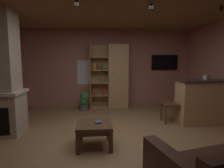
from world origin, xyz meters
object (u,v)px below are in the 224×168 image
object	(u,v)px
dining_chair	(174,101)
wall_mounted_tv	(165,63)
kitchen_bar_counter	(208,101)
coffee_table	(94,128)
table_book_0	(98,122)
tissue_box	(206,77)
bookshelf_cabinet	(115,77)
potted_floor_plant	(84,100)

from	to	relation	value
dining_chair	wall_mounted_tv	xyz separation A→B (m)	(0.45, 1.93, 0.95)
kitchen_bar_counter	coffee_table	bearing A→B (deg)	-159.08
table_book_0	dining_chair	world-z (taller)	dining_chair
coffee_table	tissue_box	bearing A→B (deg)	22.08
dining_chair	wall_mounted_tv	size ratio (longest dim) A/B	1.01
wall_mounted_tv	bookshelf_cabinet	bearing A→B (deg)	-173.07
tissue_box	coffee_table	xyz separation A→B (m)	(-2.73, -1.11, -0.79)
kitchen_bar_counter	potted_floor_plant	size ratio (longest dim) A/B	2.54
coffee_table	dining_chair	world-z (taller)	dining_chair
coffee_table	table_book_0	bearing A→B (deg)	11.12
dining_chair	potted_floor_plant	world-z (taller)	dining_chair
tissue_box	table_book_0	distance (m)	2.96
coffee_table	bookshelf_cabinet	bearing A→B (deg)	76.73
dining_chair	wall_mounted_tv	world-z (taller)	wall_mounted_tv
tissue_box	table_book_0	world-z (taller)	tissue_box
dining_chair	potted_floor_plant	xyz separation A→B (m)	(-2.30, 1.35, -0.21)
bookshelf_cabinet	tissue_box	world-z (taller)	bookshelf_cabinet
kitchen_bar_counter	wall_mounted_tv	size ratio (longest dim) A/B	1.67
bookshelf_cabinet	dining_chair	size ratio (longest dim) A/B	2.24
coffee_table	wall_mounted_tv	xyz separation A→B (m)	(2.42, 3.10, 1.14)
tissue_box	dining_chair	bearing A→B (deg)	175.36
coffee_table	wall_mounted_tv	size ratio (longest dim) A/B	0.68
kitchen_bar_counter	dining_chair	bearing A→B (deg)	172.21
kitchen_bar_counter	potted_floor_plant	bearing A→B (deg)	154.80
table_book_0	wall_mounted_tv	world-z (taller)	wall_mounted_tv
coffee_table	kitchen_bar_counter	bearing A→B (deg)	20.92
coffee_table	table_book_0	distance (m)	0.12
wall_mounted_tv	tissue_box	bearing A→B (deg)	-80.97
table_book_0	wall_mounted_tv	size ratio (longest dim) A/B	0.13
dining_chair	coffee_table	bearing A→B (deg)	-149.30
tissue_box	wall_mounted_tv	size ratio (longest dim) A/B	0.13
tissue_box	potted_floor_plant	bearing A→B (deg)	155.24
tissue_box	coffee_table	bearing A→B (deg)	-157.92
bookshelf_cabinet	table_book_0	distance (m)	2.99
table_book_0	potted_floor_plant	world-z (taller)	potted_floor_plant
kitchen_bar_counter	potted_floor_plant	distance (m)	3.44
bookshelf_cabinet	wall_mounted_tv	distance (m)	1.81
dining_chair	bookshelf_cabinet	bearing A→B (deg)	126.96
dining_chair	potted_floor_plant	distance (m)	2.68
table_book_0	dining_chair	bearing A→B (deg)	31.33
bookshelf_cabinet	tissue_box	distance (m)	2.72
tissue_box	table_book_0	bearing A→B (deg)	-157.64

